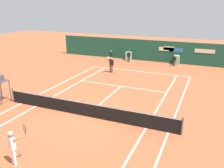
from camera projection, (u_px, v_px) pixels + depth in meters
name	position (u px, v px, depth m)	size (l,w,h in m)	color
ground_plane	(90.00, 113.00, 15.89)	(80.00, 80.00, 0.01)	#B25633
tennis_net	(85.00, 109.00, 15.23)	(12.10, 0.10, 1.07)	#4C4C51
sponsor_back_wall	(152.00, 51.00, 29.78)	(25.00, 1.02, 2.62)	#194C38
player_on_baseline	(111.00, 64.00, 24.87)	(0.51, 0.78, 1.82)	black
player_near_side	(13.00, 145.00, 10.46)	(0.82, 0.66, 1.86)	white
ball_kid_right_post	(174.00, 60.00, 27.53)	(0.43, 0.18, 1.28)	black
ball_kid_centre_post	(129.00, 56.00, 29.56)	(0.45, 0.22, 1.35)	black
ball_kid_left_post	(111.00, 55.00, 30.47)	(0.41, 0.18, 1.24)	black
tennis_ball_near_service_line	(123.00, 100.00, 17.91)	(0.07, 0.07, 0.07)	#CCE033
tennis_ball_mid_court	(71.00, 91.00, 19.65)	(0.07, 0.07, 0.07)	#CCE033
tennis_ball_by_sideline	(76.00, 88.00, 20.44)	(0.07, 0.07, 0.07)	#CCE033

